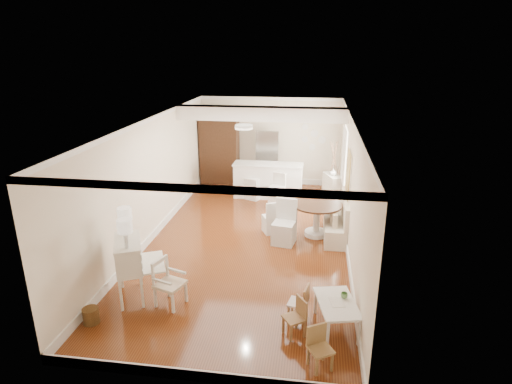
% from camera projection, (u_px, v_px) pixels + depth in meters
% --- Properties ---
extents(room, '(9.00, 9.04, 2.82)m').
position_uv_depth(room, '(252.00, 154.00, 9.65)').
color(room, brown).
rests_on(room, ground).
extents(secretary_bureau, '(1.16, 1.17, 1.11)m').
position_uv_depth(secretary_bureau, '(130.00, 269.00, 7.55)').
color(secretary_bureau, white).
rests_on(secretary_bureau, ground).
extents(gustavian_armchair, '(0.61, 0.61, 0.84)m').
position_uv_depth(gustavian_armchair, '(170.00, 283.00, 7.37)').
color(gustavian_armchair, silver).
rests_on(gustavian_armchair, ground).
extents(wicker_basket, '(0.33, 0.33, 0.26)m').
position_uv_depth(wicker_basket, '(91.00, 316.00, 6.97)').
color(wicker_basket, '#56391A').
rests_on(wicker_basket, ground).
extents(kids_table, '(0.77, 1.06, 0.48)m').
position_uv_depth(kids_table, '(336.00, 315.00, 6.79)').
color(kids_table, white).
rests_on(kids_table, ground).
extents(kids_chair_a, '(0.42, 0.42, 0.63)m').
position_uv_depth(kids_chair_a, '(294.00, 318.00, 6.61)').
color(kids_chair_a, '#966E44').
rests_on(kids_chair_a, ground).
extents(kids_chair_b, '(0.37, 0.37, 0.64)m').
position_uv_depth(kids_chair_b, '(298.00, 302.00, 6.99)').
color(kids_chair_b, '#A27649').
rests_on(kids_chair_b, ground).
extents(kids_chair_c, '(0.42, 0.42, 0.64)m').
position_uv_depth(kids_chair_c, '(321.00, 349.00, 5.92)').
color(kids_chair_c, olive).
rests_on(kids_chair_c, ground).
extents(banquette, '(0.52, 1.60, 0.98)m').
position_uv_depth(banquette, '(335.00, 217.00, 10.03)').
color(banquette, silver).
rests_on(banquette, ground).
extents(dining_table, '(1.57, 1.57, 0.81)m').
position_uv_depth(dining_table, '(316.00, 220.00, 10.12)').
color(dining_table, '#452716').
rests_on(dining_table, ground).
extents(slip_chair_near, '(0.56, 0.58, 1.02)m').
position_uv_depth(slip_chair_near, '(284.00, 223.00, 9.68)').
color(slip_chair_near, silver).
rests_on(slip_chair_near, ground).
extents(slip_chair_far, '(0.52, 0.53, 0.82)m').
position_uv_depth(slip_chair_far, '(272.00, 216.00, 10.30)').
color(slip_chair_far, silver).
rests_on(slip_chair_far, ground).
extents(breakfast_counter, '(2.05, 0.65, 1.03)m').
position_uv_depth(breakfast_counter, '(268.00, 180.00, 12.71)').
color(breakfast_counter, white).
rests_on(breakfast_counter, ground).
extents(bar_stool_left, '(0.55, 0.55, 1.03)m').
position_uv_depth(bar_stool_left, '(254.00, 182.00, 12.56)').
color(bar_stool_left, silver).
rests_on(bar_stool_left, ground).
extents(bar_stool_right, '(0.48, 0.48, 0.95)m').
position_uv_depth(bar_stool_right, '(277.00, 190.00, 11.96)').
color(bar_stool_right, white).
rests_on(bar_stool_right, ground).
extents(pantry_cabinet, '(1.20, 0.60, 2.30)m').
position_uv_depth(pantry_cabinet, '(220.00, 150.00, 13.75)').
color(pantry_cabinet, '#381E11').
rests_on(pantry_cabinet, ground).
extents(fridge, '(0.75, 0.65, 1.80)m').
position_uv_depth(fridge, '(278.00, 159.00, 13.55)').
color(fridge, silver).
rests_on(fridge, ground).
extents(sideboard, '(0.60, 0.85, 0.74)m').
position_uv_depth(sideboard, '(332.00, 187.00, 12.58)').
color(sideboard, beige).
rests_on(sideboard, ground).
extents(pencil_cup, '(0.15, 0.15, 0.09)m').
position_uv_depth(pencil_cup, '(344.00, 295.00, 6.83)').
color(pencil_cup, '#669D5B').
rests_on(pencil_cup, kids_table).
extents(branch_vase, '(0.22, 0.22, 0.20)m').
position_uv_depth(branch_vase, '(333.00, 172.00, 12.40)').
color(branch_vase, white).
rests_on(branch_vase, sideboard).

